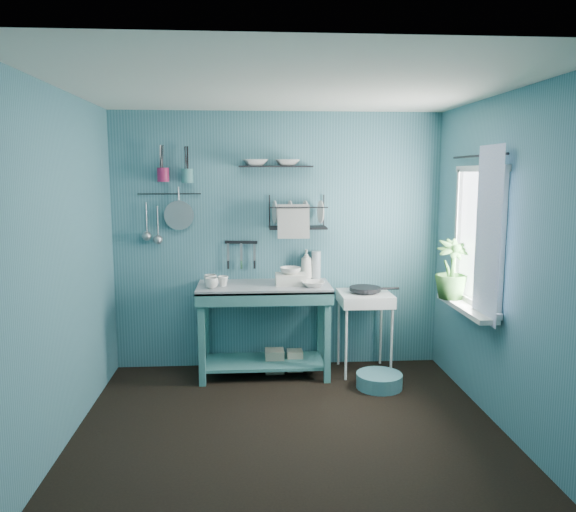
{
  "coord_description": "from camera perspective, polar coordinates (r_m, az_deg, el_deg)",
  "views": [
    {
      "loc": [
        -0.29,
        -3.96,
        1.91
      ],
      "look_at": [
        0.05,
        0.85,
        1.2
      ],
      "focal_mm": 35.0,
      "sensor_mm": 36.0,
      "label": 1
    }
  ],
  "objects": [
    {
      "name": "utensil_cup_magenta",
      "position": [
        5.44,
        -12.57,
        8.06
      ],
      "size": [
        0.11,
        0.11,
        0.13
      ],
      "primitive_type": "cylinder",
      "color": "#961B49",
      "rests_on": "wall_back"
    },
    {
      "name": "tub_bowl",
      "position": [
        5.26,
        0.26,
        -1.5
      ],
      "size": [
        0.2,
        0.19,
        0.06
      ],
      "primitive_type": "imported",
      "color": "silver",
      "rests_on": "wash_tub"
    },
    {
      "name": "floor_basin",
      "position": [
        5.23,
        9.25,
        -12.39
      ],
      "size": [
        0.41,
        0.41,
        0.13
      ],
      "primitive_type": "cylinder",
      "color": "teal",
      "rests_on": "floor"
    },
    {
      "name": "work_counter",
      "position": [
        5.39,
        -2.43,
        -7.47
      ],
      "size": [
        1.28,
        0.69,
        0.88
      ],
      "primitive_type": "cube",
      "rotation": [
        0.0,
        0.0,
        -0.06
      ],
      "color": "#387574",
      "rests_on": "floor"
    },
    {
      "name": "ceiling",
      "position": [
        4.02,
        0.15,
        16.8
      ],
      "size": [
        3.2,
        3.2,
        0.0
      ],
      "primitive_type": "plane",
      "rotation": [
        3.14,
        0.0,
        0.0
      ],
      "color": "silver",
      "rests_on": "ground"
    },
    {
      "name": "mug_mid",
      "position": [
        5.22,
        -6.62,
        -2.55
      ],
      "size": [
        0.14,
        0.14,
        0.09
      ],
      "primitive_type": "imported",
      "rotation": [
        0.0,
        0.0,
        0.52
      ],
      "color": "silver",
      "rests_on": "work_counter"
    },
    {
      "name": "curtain",
      "position": [
        4.52,
        19.61,
        2.04
      ],
      "size": [
        0.0,
        1.35,
        1.35
      ],
      "primitive_type": "plane",
      "rotation": [
        1.57,
        0.0,
        1.57
      ],
      "color": "white",
      "rests_on": "wall_right"
    },
    {
      "name": "colander",
      "position": [
        5.47,
        -11.02,
        4.08
      ],
      "size": [
        0.28,
        0.03,
        0.28
      ],
      "primitive_type": "cylinder",
      "rotation": [
        1.54,
        0.0,
        0.0
      ],
      "color": "#979A9E",
      "rests_on": "wall_back"
    },
    {
      "name": "hook_rail",
      "position": [
        5.49,
        -11.97,
        6.19
      ],
      "size": [
        0.6,
        0.01,
        0.01
      ],
      "primitive_type": "cylinder",
      "rotation": [
        0.0,
        1.57,
        0.0
      ],
      "color": "black",
      "rests_on": "wall_back"
    },
    {
      "name": "dish_rack",
      "position": [
        5.37,
        0.99,
        4.49
      ],
      "size": [
        0.56,
        0.26,
        0.32
      ],
      "primitive_type": "cube",
      "rotation": [
        0.0,
        0.0,
        0.04
      ],
      "color": "black",
      "rests_on": "wall_back"
    },
    {
      "name": "wall_back",
      "position": [
        5.51,
        -0.99,
        1.49
      ],
      "size": [
        3.2,
        0.0,
        3.2
      ],
      "primitive_type": "plane",
      "rotation": [
        1.57,
        0.0,
        0.0
      ],
      "color": "#3C6E7B",
      "rests_on": "ground"
    },
    {
      "name": "soap_bottle",
      "position": [
        5.48,
        1.86,
        -0.88
      ],
      "size": [
        0.11,
        0.12,
        0.3
      ],
      "primitive_type": "imported",
      "color": "silver",
      "rests_on": "work_counter"
    },
    {
      "name": "mug_right",
      "position": [
        5.29,
        -7.89,
        -2.42
      ],
      "size": [
        0.17,
        0.17,
        0.1
      ],
      "primitive_type": "imported",
      "rotation": [
        0.0,
        0.0,
        1.05
      ],
      "color": "silver",
      "rests_on": "work_counter"
    },
    {
      "name": "shelf_bowl_left",
      "position": [
        5.37,
        -3.33,
        9.62
      ],
      "size": [
        0.26,
        0.26,
        0.06
      ],
      "primitive_type": "imported",
      "rotation": [
        0.0,
        0.0,
        0.09
      ],
      "color": "silver",
      "rests_on": "upper_shelf"
    },
    {
      "name": "window_glass",
      "position": [
        4.82,
        18.87,
        1.85
      ],
      "size": [
        0.0,
        1.1,
        1.1
      ],
      "primitive_type": "plane",
      "rotation": [
        1.57,
        0.0,
        1.57
      ],
      "color": "white",
      "rests_on": "wall_right"
    },
    {
      "name": "ladle_outer",
      "position": [
        5.53,
        -14.19,
        3.74
      ],
      "size": [
        0.01,
        0.01,
        0.3
      ],
      "primitive_type": "cylinder",
      "color": "#979A9E",
      "rests_on": "wall_back"
    },
    {
      "name": "wall_right",
      "position": [
        4.44,
        21.2,
        -0.75
      ],
      "size": [
        0.0,
        3.0,
        3.0
      ],
      "primitive_type": "plane",
      "rotation": [
        1.57,
        0.0,
        -1.57
      ],
      "color": "#3C6E7B",
      "rests_on": "ground"
    },
    {
      "name": "wall_front",
      "position": [
        2.57,
        2.59,
        -6.55
      ],
      "size": [
        3.2,
        0.0,
        3.2
      ],
      "primitive_type": "plane",
      "rotation": [
        -1.57,
        0.0,
        0.0
      ],
      "color": "#3C6E7B",
      "rests_on": "ground"
    },
    {
      "name": "storage_tin_large",
      "position": [
        5.54,
        -1.38,
        -10.59
      ],
      "size": [
        0.18,
        0.18,
        0.22
      ],
      "primitive_type": "cube",
      "color": "tan",
      "rests_on": "floor"
    },
    {
      "name": "utensil_cup_teal",
      "position": [
        5.42,
        -10.19,
        8.02
      ],
      "size": [
        0.11,
        0.11,
        0.13
      ],
      "primitive_type": "cylinder",
      "color": "teal",
      "rests_on": "wall_back"
    },
    {
      "name": "water_bottle",
      "position": [
        5.52,
        2.87,
        -0.94
      ],
      "size": [
        0.09,
        0.09,
        0.28
      ],
      "primitive_type": "cylinder",
      "color": "#A6B2B9",
      "rests_on": "work_counter"
    },
    {
      "name": "wall_left",
      "position": [
        4.23,
        -22.04,
        -1.24
      ],
      "size": [
        0.0,
        3.0,
        3.0
      ],
      "primitive_type": "plane",
      "rotation": [
        1.57,
        0.0,
        1.57
      ],
      "color": "#3C6E7B",
      "rests_on": "ground"
    },
    {
      "name": "knife_strip",
      "position": [
        5.48,
        -4.78,
        1.4
      ],
      "size": [
        0.32,
        0.07,
        0.03
      ],
      "primitive_type": "cube",
      "rotation": [
        0.0,
        0.0,
        -0.15
      ],
      "color": "black",
      "rests_on": "wall_back"
    },
    {
      "name": "hotplate_stand",
      "position": [
        5.52,
        7.75,
        -7.69
      ],
      "size": [
        0.58,
        0.58,
        0.78
      ],
      "primitive_type": "cube",
      "rotation": [
        0.0,
        0.0,
        0.2
      ],
      "color": "silver",
      "rests_on": "floor"
    },
    {
      "name": "counter_bowl",
      "position": [
        5.17,
        2.58,
        -2.85
      ],
      "size": [
        0.22,
        0.22,
        0.05
      ],
      "primitive_type": "imported",
      "color": "silver",
      "rests_on": "work_counter"
    },
    {
      "name": "shelf_bowl_right",
      "position": [
        5.38,
        -0.05,
        10.02
      ],
      "size": [
        0.24,
        0.24,
        0.06
      ],
      "primitive_type": "imported",
      "rotation": [
        0.0,
        0.0,
        0.01
      ],
      "color": "silver",
      "rests_on": "upper_shelf"
    },
    {
      "name": "windowsill",
      "position": [
        4.89,
        17.62,
        -5.04
      ],
      "size": [
        0.16,
        0.95,
        0.04
      ],
      "primitive_type": "cube",
      "color": "silver",
      "rests_on": "wall_right"
    },
    {
      "name": "frying_pan",
      "position": [
        5.41,
        7.84,
        -3.32
      ],
      "size": [
        0.3,
        0.3,
        0.03
      ],
      "primitive_type": "cylinder",
      "color": "black",
      "rests_on": "hotplate_stand"
    },
    {
      "name": "floor",
      "position": [
        4.41,
        0.14,
        -17.29
      ],
      "size": [
        3.2,
        3.2,
        0.0
      ],
      "primitive_type": "plane",
      "color": "black",
      "rests_on": "ground"
    },
    {
      "name": "storage_tin_small",
      "position": [
        5.58,
        0.7,
        -10.55
      ],
      "size": [
        0.15,
        0.15,
        0.2
      ],
      "primitive_type": "cube",
      "color": "tan",
      "rests_on": "floor"
    },
    {
      "name": "ladle_inner",
      "position": [
        5.51,
        -13.11,
        3.41
      ],
      "size": [
        0.01,
        0.01,
        0.3
      ],
      "primitive_type": "cylinder",
      "color": "#979A9E",
      "rests_on": "wall_back"
    },
    {
      "name": "mug_left",
      "position": [
        5.13,
        -7.79,
        -2.75
      ],
      "size": [
        0.12,
        0.12,
        0.1
      ],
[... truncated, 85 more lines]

